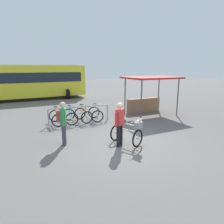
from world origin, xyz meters
name	(u,v)px	position (x,y,z in m)	size (l,w,h in m)	color
ground_plane	(124,145)	(0.00, 0.00, 0.00)	(80.00, 80.00, 0.00)	#605E5B
bike_rack_rail	(79,110)	(-0.75, 3.71, 0.66)	(3.21, 0.08, 0.88)	#99999E
racked_bike_lime	(57,117)	(-1.90, 3.88, 0.37)	(0.67, 1.09, 0.97)	black
racked_bike_teal	(70,116)	(-1.20, 3.89, 0.37)	(0.72, 1.12, 0.97)	black
racked_bike_orange	(83,115)	(-0.50, 3.89, 0.37)	(0.77, 1.16, 0.97)	black
racked_bike_white	(96,114)	(0.20, 3.90, 0.37)	(0.80, 1.16, 0.97)	black
featured_bicycle	(129,132)	(0.20, 0.01, 0.49)	(1.08, 1.26, 1.09)	black
person_with_featured_bike	(120,122)	(-0.19, 0.01, 0.91)	(0.45, 0.37, 1.64)	black
pedestrian_with_backpack	(63,121)	(-2.06, 0.96, 0.94)	(0.40, 0.52, 1.64)	#383842
bus_distant	(27,80)	(-3.07, 13.10, 1.74)	(10.16, 3.90, 3.08)	yellow
market_stall	(148,91)	(3.73, 4.20, 1.39)	(3.20, 2.43, 2.30)	#4C4C51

